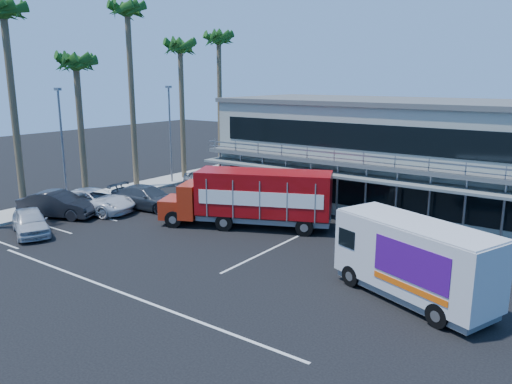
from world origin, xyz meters
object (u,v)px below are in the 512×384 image
Objects in this scene: red_truck at (252,197)px; parked_car_b at (58,204)px; parked_car_a at (30,222)px; white_van at (414,260)px.

red_truck is 2.03× the size of parked_car_b.
red_truck is 12.75m from parked_car_a.
parked_car_b is (-22.49, -1.11, -0.89)m from white_van.
parked_car_b is at bearing -156.23° from white_van.
parked_car_a is at bearing -161.88° from red_truck.
red_truck reaches higher than parked_car_b.
red_truck is 2.37× the size of parked_car_a.
white_van is 22.54m from parked_car_b.
white_van reaches higher than parked_car_b.
white_van is (11.13, -4.36, -0.15)m from red_truck.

